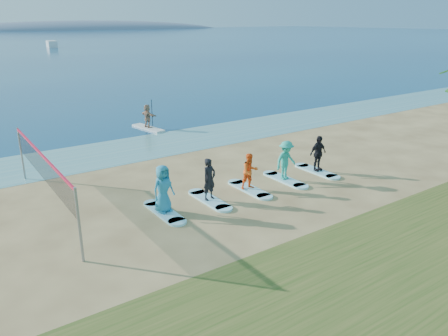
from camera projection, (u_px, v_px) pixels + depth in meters
ground at (231, 213)px, 17.14m from camera, size 600.00×600.00×0.00m
shallow_water at (126, 150)px, 25.28m from camera, size 600.00×600.00×0.00m
island_ridge at (89, 29)px, 301.24m from camera, size 220.00×56.00×18.00m
volleyball_net at (42, 166)px, 16.63m from camera, size 0.21×9.09×2.50m
paddleboard at (148, 128)px, 30.15m from camera, size 1.18×3.07×0.12m
paddleboarder at (147, 116)px, 29.87m from camera, size 0.77×1.53×1.58m
boat_offshore_b at (52, 47)px, 114.53m from camera, size 2.71×5.45×1.68m
surfboard_0 at (164, 212)px, 17.10m from camera, size 0.70×2.20×0.09m
student_0 at (163, 189)px, 16.77m from camera, size 1.02×0.77×1.89m
surfboard_1 at (210, 200)px, 18.24m from camera, size 0.70×2.20×0.09m
student_1 at (209, 179)px, 17.94m from camera, size 0.73×0.56×1.77m
surfboard_2 at (250, 189)px, 19.39m from camera, size 0.70×2.20×0.09m
student_2 at (250, 171)px, 19.12m from camera, size 0.87×0.72×1.61m
surfboard_3 at (285, 180)px, 20.54m from camera, size 0.70×2.20×0.09m
student_3 at (286, 160)px, 20.22m from camera, size 1.26×0.80×1.84m
surfboard_4 at (317, 171)px, 21.69m from camera, size 0.70×2.20×0.09m
student_4 at (318, 153)px, 21.38m from camera, size 1.04×0.43×1.77m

